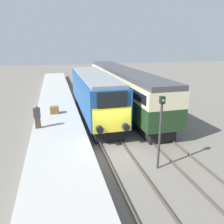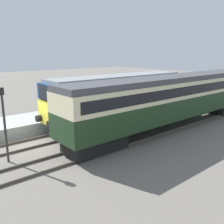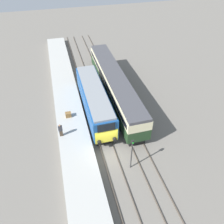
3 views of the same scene
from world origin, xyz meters
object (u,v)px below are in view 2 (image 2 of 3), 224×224
locomotive (119,97)px  luggage_crate (87,104)px  person_on_platform (49,101)px  signal_post (4,119)px  passenger_carriage (176,96)px

locomotive → luggage_crate: (-3.51, -0.66, -1.04)m
locomotive → person_on_platform: size_ratio=7.75×
person_on_platform → signal_post: (6.34, -5.58, 0.72)m
person_on_platform → signal_post: signal_post is taller
person_on_platform → passenger_carriage: bearing=39.1°
person_on_platform → luggage_crate: size_ratio=2.36×
locomotive → luggage_crate: bearing=-169.4°
locomotive → signal_post: size_ratio=3.23×
locomotive → signal_post: signal_post is taller
passenger_carriage → person_on_platform: passenger_carriage is taller
passenger_carriage → luggage_crate: 7.83m
locomotive → passenger_carriage: bearing=39.5°
luggage_crate → person_on_platform: bearing=-110.3°
passenger_carriage → signal_post: size_ratio=4.98×
signal_post → luggage_crate: signal_post is taller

